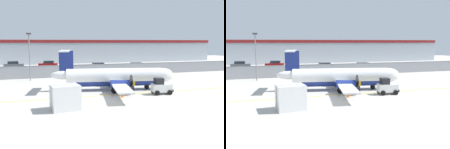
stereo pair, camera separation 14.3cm
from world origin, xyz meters
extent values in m
plane|color=#BCB7AD|center=(0.00, 0.00, 0.00)|extent=(140.00, 140.00, 0.00)
cube|color=yellow|center=(0.00, 2.00, 0.00)|extent=(84.00, 0.20, 0.01)
cube|color=gray|center=(0.00, 18.00, 1.00)|extent=(98.00, 0.04, 2.00)
cylinder|color=slate|center=(0.00, 18.00, 2.05)|extent=(98.00, 0.10, 0.10)
cube|color=#38383A|center=(0.00, 29.50, 0.06)|extent=(98.00, 17.00, 0.12)
cube|color=#A8B2BC|center=(0.00, 48.00, 3.25)|extent=(91.00, 8.00, 6.50)
cube|color=maroon|center=(0.00, 44.00, 6.10)|extent=(91.00, 0.20, 0.80)
cylinder|color=white|center=(1.22, 4.86, 1.75)|extent=(11.80, 3.98, 1.90)
ellipsoid|color=white|center=(7.24, 3.76, 1.75)|extent=(2.97, 2.26, 1.80)
ellipsoid|color=white|center=(-4.81, 5.97, 1.95)|extent=(3.42, 1.62, 1.05)
cylinder|color=navy|center=(1.22, 4.86, 1.23)|extent=(10.55, 3.35, 1.48)
cube|color=white|center=(1.31, 4.85, 1.18)|extent=(4.47, 16.03, 0.18)
cylinder|color=navy|center=(1.98, 7.37, 1.18)|extent=(2.33, 1.28, 0.90)
cone|color=black|center=(3.11, 7.16, 1.18)|extent=(0.52, 0.51, 0.44)
cylinder|color=#262626|center=(3.26, 7.13, 1.18)|extent=(0.42, 2.07, 2.10)
cylinder|color=navy|center=(1.04, 2.25, 1.18)|extent=(2.33, 1.28, 0.90)
cone|color=black|center=(2.17, 2.04, 1.18)|extent=(0.52, 0.51, 0.44)
cylinder|color=#262626|center=(2.32, 2.02, 1.18)|extent=(0.42, 2.07, 2.10)
cube|color=navy|center=(-4.51, 5.92, 3.30)|extent=(1.70, 0.48, 3.10)
cube|color=white|center=(-4.66, 5.95, 4.85)|extent=(1.95, 4.92, 0.14)
cylinder|color=#59595B|center=(5.26, 4.12, 0.79)|extent=(0.16, 0.16, 0.97)
cylinder|color=black|center=(5.26, 4.12, 0.30)|extent=(0.63, 0.32, 0.60)
cylinder|color=#59595B|center=(1.32, 7.09, 0.83)|extent=(0.16, 0.16, 0.90)
cylinder|color=black|center=(1.32, 7.09, 0.38)|extent=(0.79, 0.35, 0.76)
cylinder|color=#59595B|center=(0.52, 2.74, 0.83)|extent=(0.16, 0.16, 0.90)
cylinder|color=black|center=(0.52, 2.74, 0.38)|extent=(0.79, 0.35, 0.76)
cube|color=silver|center=(5.55, 0.81, 0.73)|extent=(2.29, 1.30, 0.90)
cube|color=black|center=(5.20, 0.85, 1.53)|extent=(0.99, 1.08, 0.70)
cube|color=black|center=(6.69, 0.71, 0.43)|extent=(0.26, 1.11, 0.30)
cylinder|color=black|center=(6.35, 1.34, 0.28)|extent=(0.57, 0.23, 0.56)
cylinder|color=black|center=(6.24, 0.15, 0.28)|extent=(0.57, 0.23, 0.56)
cylinder|color=black|center=(4.85, 1.48, 0.28)|extent=(0.57, 0.23, 0.56)
cylinder|color=black|center=(4.74, 0.28, 0.28)|extent=(0.57, 0.23, 0.56)
cylinder|color=#191E4C|center=(2.53, 2.29, 0.42)|extent=(0.23, 0.23, 0.85)
cylinder|color=#191E4C|center=(2.67, 2.14, 0.42)|extent=(0.23, 0.23, 0.85)
cylinder|color=yellow|center=(2.60, 2.21, 1.15)|extent=(0.48, 0.48, 0.60)
cylinder|color=yellow|center=(2.45, 2.37, 1.18)|extent=(0.14, 0.14, 0.55)
cylinder|color=yellow|center=(2.75, 2.05, 1.18)|extent=(0.14, 0.14, 0.55)
sphere|color=tan|center=(2.60, 2.21, 1.59)|extent=(0.22, 0.22, 0.22)
cube|color=silver|center=(-5.69, -2.55, 1.10)|extent=(2.61, 2.25, 2.20)
cube|color=#333338|center=(-5.69, -2.55, 1.10)|extent=(2.43, 0.35, 2.20)
cube|color=orange|center=(0.80, 0.66, 0.02)|extent=(0.36, 0.36, 0.04)
cone|color=orange|center=(0.80, 0.66, 0.34)|extent=(0.28, 0.28, 0.60)
cylinder|color=white|center=(0.80, 0.66, 0.42)|extent=(0.17, 0.17, 0.08)
cube|color=orange|center=(-5.08, 1.47, 0.02)|extent=(0.36, 0.36, 0.04)
cone|color=orange|center=(-5.08, 1.47, 0.34)|extent=(0.28, 0.28, 0.60)
cylinder|color=white|center=(-5.08, 1.47, 0.42)|extent=(0.17, 0.17, 0.08)
cube|color=orange|center=(5.43, 7.54, 0.02)|extent=(0.36, 0.36, 0.04)
cone|color=orange|center=(5.43, 7.54, 0.34)|extent=(0.28, 0.28, 0.60)
cylinder|color=white|center=(5.43, 7.54, 0.42)|extent=(0.17, 0.17, 0.08)
cube|color=slate|center=(-12.56, 34.85, 0.74)|extent=(4.24, 1.81, 0.80)
cube|color=#262D38|center=(-12.71, 34.84, 1.42)|extent=(2.24, 1.62, 0.56)
cylinder|color=black|center=(-11.19, 35.79, 0.42)|extent=(0.61, 0.22, 0.60)
cylinder|color=black|center=(-11.14, 33.99, 0.42)|extent=(0.61, 0.22, 0.60)
cylinder|color=black|center=(-13.99, 35.71, 0.42)|extent=(0.61, 0.22, 0.60)
cylinder|color=black|center=(-13.94, 33.91, 0.42)|extent=(0.61, 0.22, 0.60)
cube|color=red|center=(-5.23, 34.02, 0.74)|extent=(4.39, 2.24, 0.80)
cube|color=#262D38|center=(-5.09, 34.00, 1.42)|extent=(2.39, 1.84, 0.56)
cylinder|color=black|center=(-6.74, 33.31, 0.42)|extent=(0.62, 0.28, 0.60)
cylinder|color=black|center=(-6.50, 35.10, 0.42)|extent=(0.62, 0.28, 0.60)
cylinder|color=black|center=(-3.97, 32.94, 0.42)|extent=(0.62, 0.28, 0.60)
cylinder|color=black|center=(-3.73, 34.73, 0.42)|extent=(0.62, 0.28, 0.60)
cube|color=black|center=(4.23, 25.73, 0.74)|extent=(4.22, 1.76, 0.80)
cube|color=#262D38|center=(4.38, 25.74, 1.42)|extent=(2.22, 1.59, 0.56)
cylinder|color=black|center=(2.84, 24.81, 0.42)|extent=(0.60, 0.21, 0.60)
cylinder|color=black|center=(2.81, 26.61, 0.42)|extent=(0.60, 0.21, 0.60)
cylinder|color=black|center=(5.64, 24.85, 0.42)|extent=(0.60, 0.21, 0.60)
cylinder|color=black|center=(5.61, 26.65, 0.42)|extent=(0.60, 0.21, 0.60)
cube|color=#B28C19|center=(11.92, 23.56, 0.74)|extent=(4.27, 1.89, 0.80)
cube|color=#262D38|center=(12.07, 23.55, 1.42)|extent=(2.27, 1.66, 0.56)
cylinder|color=black|center=(10.48, 22.72, 0.42)|extent=(0.61, 0.23, 0.60)
cylinder|color=black|center=(10.56, 24.52, 0.42)|extent=(0.61, 0.23, 0.60)
cylinder|color=black|center=(13.27, 22.59, 0.42)|extent=(0.61, 0.23, 0.60)
cylinder|color=black|center=(13.36, 24.39, 0.42)|extent=(0.61, 0.23, 0.60)
cylinder|color=slate|center=(-8.85, 15.85, 3.50)|extent=(0.16, 0.16, 7.00)
cube|color=#333333|center=(-8.85, 15.85, 7.15)|extent=(0.70, 0.30, 0.24)
camera|label=1|loc=(-8.09, -24.14, 5.89)|focal=40.00mm
camera|label=2|loc=(-7.95, -24.18, 5.89)|focal=40.00mm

